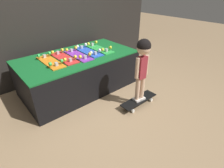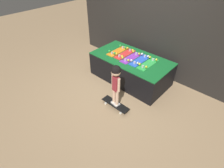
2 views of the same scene
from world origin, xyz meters
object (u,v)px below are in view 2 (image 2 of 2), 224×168
(skateboard_red_on_rack, at_px, (125,54))
(skateboard_green_on_rack, at_px, (148,64))
(child, at_px, (116,79))
(skateboard_blue_on_rack, at_px, (140,60))
(skateboard_purple_on_rack, at_px, (131,57))
(skateboard_orange_on_rack, at_px, (118,51))
(skateboard_on_floor, at_px, (115,104))

(skateboard_red_on_rack, bearing_deg, skateboard_green_on_rack, -1.25)
(skateboard_red_on_rack, xyz_separation_m, child, (0.63, -1.05, 0.12))
(skateboard_blue_on_rack, bearing_deg, skateboard_purple_on_rack, -169.88)
(skateboard_orange_on_rack, bearing_deg, child, -50.45)
(skateboard_red_on_rack, distance_m, skateboard_on_floor, 1.35)
(skateboard_blue_on_rack, xyz_separation_m, skateboard_on_floor, (0.18, -1.04, -0.56))
(skateboard_blue_on_rack, xyz_separation_m, child, (0.18, -1.04, 0.12))
(skateboard_purple_on_rack, distance_m, skateboard_blue_on_rack, 0.23)
(skateboard_blue_on_rack, bearing_deg, child, -80.39)
(skateboard_red_on_rack, relative_size, skateboard_on_floor, 0.98)
(skateboard_purple_on_rack, distance_m, child, 1.09)
(skateboard_red_on_rack, bearing_deg, skateboard_blue_on_rack, -0.94)
(skateboard_blue_on_rack, height_order, child, child)
(skateboard_red_on_rack, xyz_separation_m, skateboard_on_floor, (0.63, -1.05, -0.56))
(skateboard_orange_on_rack, distance_m, skateboard_on_floor, 1.46)
(skateboard_orange_on_rack, height_order, skateboard_red_on_rack, same)
(skateboard_red_on_rack, distance_m, skateboard_green_on_rack, 0.68)
(skateboard_orange_on_rack, height_order, skateboard_on_floor, skateboard_orange_on_rack)
(skateboard_orange_on_rack, bearing_deg, skateboard_on_floor, -50.45)
(skateboard_green_on_rack, bearing_deg, skateboard_purple_on_rack, -175.83)
(skateboard_purple_on_rack, height_order, skateboard_on_floor, skateboard_purple_on_rack)
(child, bearing_deg, skateboard_purple_on_rack, 118.64)
(skateboard_blue_on_rack, relative_size, skateboard_on_floor, 0.98)
(skateboard_orange_on_rack, bearing_deg, skateboard_blue_on_rack, 0.25)
(skateboard_blue_on_rack, distance_m, skateboard_green_on_rack, 0.23)
(skateboard_blue_on_rack, bearing_deg, skateboard_orange_on_rack, -179.75)
(child, bearing_deg, skateboard_blue_on_rack, 106.30)
(skateboard_orange_on_rack, xyz_separation_m, skateboard_purple_on_rack, (0.46, -0.04, 0.00))
(skateboard_orange_on_rack, relative_size, skateboard_blue_on_rack, 1.00)
(skateboard_purple_on_rack, bearing_deg, skateboard_green_on_rack, 4.17)
(skateboard_orange_on_rack, bearing_deg, skateboard_purple_on_rack, -4.73)
(skateboard_purple_on_rack, height_order, skateboard_blue_on_rack, same)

